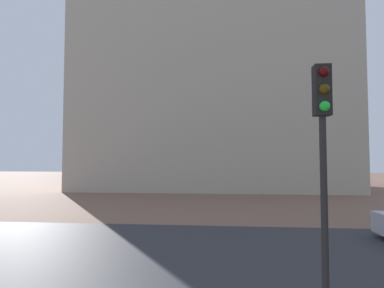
% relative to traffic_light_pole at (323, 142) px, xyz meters
% --- Properties ---
extents(ground_plane, '(120.00, 120.00, 0.00)m').
position_rel_traffic_light_pole_xyz_m(ground_plane, '(-2.76, 6.28, -3.18)').
color(ground_plane, brown).
extents(street_asphalt_strip, '(120.00, 7.54, 0.00)m').
position_rel_traffic_light_pole_xyz_m(street_asphalt_strip, '(-2.76, 4.45, -3.18)').
color(street_asphalt_strip, '#2D2D33').
rests_on(street_asphalt_strip, ground_plane).
extents(landmark_building, '(26.16, 15.02, 33.94)m').
position_rel_traffic_light_pole_xyz_m(landmark_building, '(-3.10, 28.25, 7.93)').
color(landmark_building, '#B2A893').
rests_on(landmark_building, ground_plane).
extents(traffic_light_pole, '(0.28, 0.34, 4.55)m').
position_rel_traffic_light_pole_xyz_m(traffic_light_pole, '(0.00, 0.00, 0.00)').
color(traffic_light_pole, black).
rests_on(traffic_light_pole, ground_plane).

